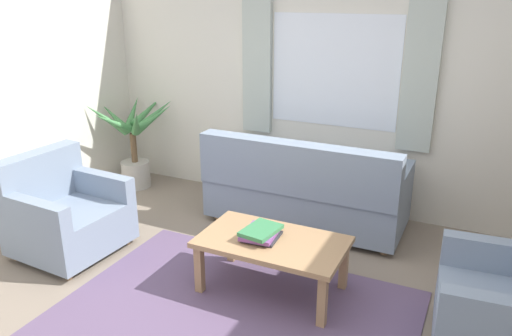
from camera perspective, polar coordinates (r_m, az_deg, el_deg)
ground_plane at (r=3.71m, az=-2.77°, el=-16.75°), size 6.24×6.24×0.00m
wall_back at (r=5.17m, az=9.05°, el=9.34°), size 5.32×0.12×2.60m
window_with_curtains at (r=5.07m, az=8.86°, el=10.86°), size 1.98×0.07×1.40m
area_rug at (r=3.71m, az=-2.78°, el=-16.67°), size 2.50×1.85×0.01m
couch at (r=4.86m, az=5.52°, el=-2.62°), size 1.90×0.82×0.92m
armchair_left at (r=4.70m, az=-21.13°, el=-4.91°), size 0.87×0.88×0.88m
coffee_table at (r=3.80m, az=1.87°, el=-8.97°), size 1.10×0.64×0.44m
book_stack_on_table at (r=3.78m, az=0.58°, el=-7.42°), size 0.28×0.35×0.08m
potted_plant at (r=5.95m, az=-13.73°, el=2.83°), size 0.98×1.12×1.06m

